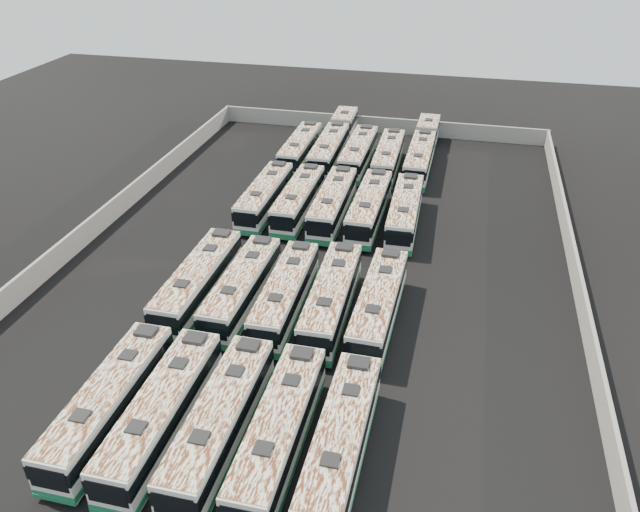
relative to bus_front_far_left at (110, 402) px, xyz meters
The scene contains 22 objects.
ground 23.71m from the bus_front_far_left, 70.81° to the left, with size 140.00×140.00×0.00m, color black.
perimeter_wall 23.65m from the bus_front_far_left, 70.81° to the left, with size 45.20×73.20×2.20m.
bus_front_far_left is the anchor object (origin of this frame).
bus_front_left 3.56m from the bus_front_far_left, ahead, with size 2.73×12.83×3.62m.
bus_front_center 7.28m from the bus_front_far_left, ahead, with size 2.73×12.84×3.62m.
bus_front_right 10.92m from the bus_front_far_left, ahead, with size 2.73×12.76×3.59m.
bus_front_far_right 14.61m from the bus_front_far_left, ahead, with size 2.72×12.59×3.54m.
bus_midfront_far_left 14.14m from the bus_front_far_left, 90.54° to the left, with size 2.77×12.94×3.65m.
bus_midfront_left 14.65m from the bus_front_far_left, 75.85° to the left, with size 2.76×12.46×3.51m.
bus_midfront_center 15.84m from the bus_front_far_left, 62.95° to the left, with size 2.84×12.41×3.48m.
bus_midfront_right 18.00m from the bus_front_far_left, 52.81° to the left, with size 2.99×12.88×3.62m.
bus_midfront_far_right 20.42m from the bus_front_far_left, 44.44° to the left, with size 2.93×12.76×3.58m.
bus_midback_far_left 31.16m from the bus_front_far_left, 90.00° to the left, with size 2.63×12.42×3.50m.
bus_midback_left 31.43m from the bus_front_far_left, 83.40° to the left, with size 2.62×12.39×3.49m.
bus_midback_center 31.89m from the bus_front_far_left, 76.85° to the left, with size 2.83×12.73×3.58m.
bus_midback_right 32.95m from the bus_front_far_left, 70.49° to the left, with size 2.78×12.76×3.59m.
bus_midback_far_right 34.23m from the bus_front_far_left, 64.74° to the left, with size 2.95×12.60×3.53m.
bus_back_far_left 45.42m from the bus_front_far_left, 90.05° to the left, with size 2.72×12.36×3.48m.
bus_back_left 48.97m from the bus_front_far_left, 85.89° to the left, with size 3.15×20.03×3.62m.
bus_back_center 45.95m from the bus_front_far_left, 80.93° to the left, with size 2.69×12.69×3.58m.
bus_back_right 46.42m from the bus_front_far_left, 76.40° to the left, with size 2.85×12.42×3.49m.
bus_back_far_right 50.81m from the bus_front_far_left, 73.25° to the left, with size 2.76×19.51×3.54m.
Camera 1 is at (11.65, -47.18, 29.24)m, focal length 35.00 mm.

